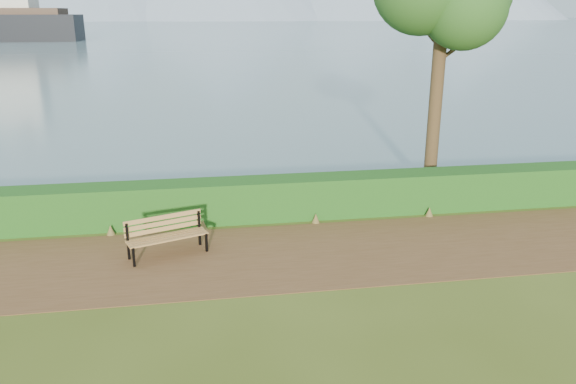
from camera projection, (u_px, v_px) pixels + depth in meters
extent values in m
plane|color=#424F16|center=(260.00, 263.00, 11.44)|extent=(140.00, 140.00, 0.00)
cube|color=brown|center=(258.00, 257.00, 11.72)|extent=(40.00, 3.40, 0.01)
cube|color=#144814|center=(247.00, 200.00, 13.73)|extent=(32.00, 0.85, 1.00)
cube|color=slate|center=(196.00, 23.00, 255.79)|extent=(700.00, 510.00, 0.00)
cube|color=black|center=(134.00, 257.00, 11.19)|extent=(0.06, 0.07, 0.41)
cube|color=black|center=(128.00, 242.00, 11.47)|extent=(0.06, 0.07, 0.79)
cube|color=black|center=(130.00, 246.00, 11.31)|extent=(0.21, 0.47, 0.05)
cube|color=black|center=(206.00, 243.00, 11.91)|extent=(0.06, 0.07, 0.41)
cube|color=black|center=(199.00, 228.00, 12.19)|extent=(0.06, 0.07, 0.79)
cube|color=black|center=(203.00, 232.00, 12.03)|extent=(0.21, 0.47, 0.05)
cube|color=#AB8142|center=(170.00, 240.00, 11.51)|extent=(1.58, 0.65, 0.03)
cube|color=#AB8142|center=(168.00, 238.00, 11.61)|extent=(1.58, 0.65, 0.03)
cube|color=#AB8142|center=(167.00, 236.00, 11.71)|extent=(1.58, 0.65, 0.03)
cube|color=#AB8142|center=(165.00, 234.00, 11.80)|extent=(1.58, 0.65, 0.03)
cube|color=#AB8142|center=(164.00, 229.00, 11.81)|extent=(1.57, 0.61, 0.10)
cube|color=#AB8142|center=(163.00, 223.00, 11.78)|extent=(1.57, 0.61, 0.10)
cube|color=#AB8142|center=(163.00, 217.00, 11.74)|extent=(1.57, 0.61, 0.10)
cylinder|color=#342315|center=(438.00, 77.00, 15.11)|extent=(0.36, 0.36, 6.42)
sphere|color=#20551C|center=(465.00, 7.00, 14.03)|extent=(2.14, 2.14, 2.14)
cylinder|color=#342315|center=(454.00, 50.00, 14.95)|extent=(0.94, 0.11, 0.70)
cylinder|color=#342315|center=(427.00, 32.00, 14.78)|extent=(0.73, 0.34, 0.64)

